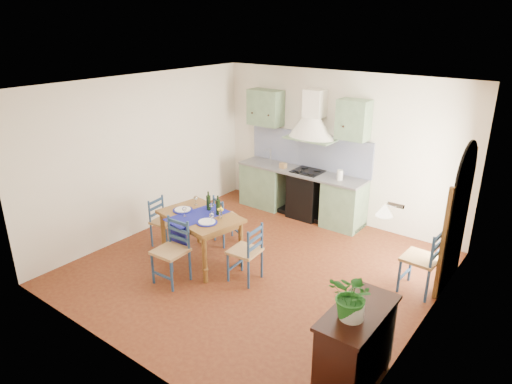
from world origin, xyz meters
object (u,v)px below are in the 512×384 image
dining_table (200,220)px  potted_plant (353,296)px  chair_near (172,251)px  sideboard (355,345)px

dining_table → potted_plant: (3.11, -1.13, 0.47)m
dining_table → potted_plant: bearing=-19.9°
chair_near → potted_plant: size_ratio=1.95×
dining_table → chair_near: size_ratio=1.46×
chair_near → sideboard: chair_near is taller
sideboard → potted_plant: bearing=-91.9°
chair_near → sideboard: 3.05m
chair_near → potted_plant: potted_plant is taller
potted_plant → chair_near: bearing=171.7°
chair_near → sideboard: bearing=-5.5°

